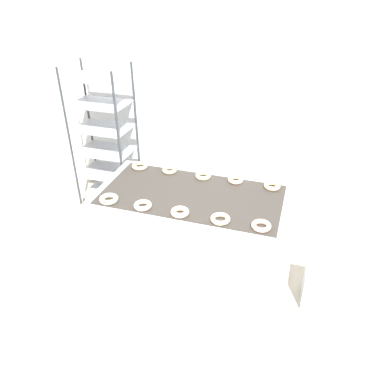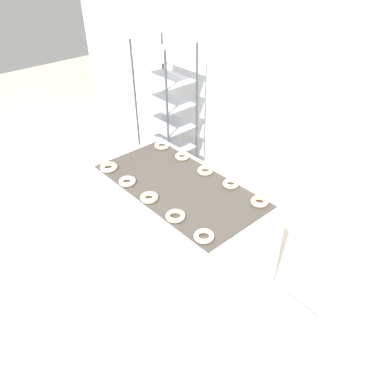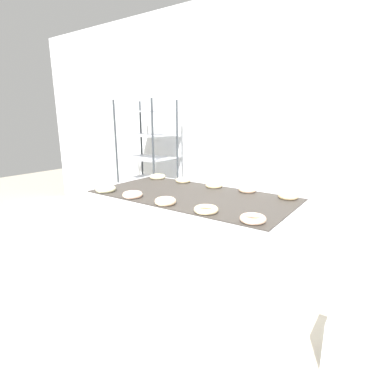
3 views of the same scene
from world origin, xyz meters
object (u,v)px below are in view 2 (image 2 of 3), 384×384
object	(u,v)px
donut_near_leftmost	(109,167)
donut_near_rightmost	(204,236)
donut_near_center	(149,197)
donut_far_left	(182,156)
donut_far_rightmost	(260,201)
baking_rack_cart	(166,113)
donut_near_left	(127,181)
donut_far_right	(231,184)
donut_far_center	(205,171)
fryer_machine	(180,227)
donut_far_leftmost	(162,145)
glaze_bin	(286,328)
donut_near_right	(176,216)

from	to	relation	value
donut_near_leftmost	donut_near_rightmost	distance (m)	1.22
donut_near_center	donut_far_left	bearing A→B (deg)	116.79
donut_far_rightmost	baking_rack_cart	bearing A→B (deg)	161.77
donut_near_left	donut_near_rightmost	size ratio (longest dim) A/B	0.98
donut_near_rightmost	donut_far_right	xyz separation A→B (m)	(-0.31, 0.61, 0.00)
baking_rack_cart	donut_far_center	world-z (taller)	baking_rack_cart
fryer_machine	donut_far_center	size ratio (longest dim) A/B	11.59
donut_near_left	donut_far_leftmost	distance (m)	0.68
fryer_machine	donut_near_left	xyz separation A→B (m)	(-0.31, -0.30, 0.49)
baking_rack_cart	glaze_bin	size ratio (longest dim) A/B	4.66
donut_near_center	donut_near_rightmost	distance (m)	0.62
donut_near_leftmost	donut_far_right	bearing A→B (deg)	34.22
donut_near_center	donut_far_right	bearing A→B (deg)	64.10
baking_rack_cart	glaze_bin	xyz separation A→B (m)	(2.53, -0.89, -0.70)
baking_rack_cart	donut_far_left	size ratio (longest dim) A/B	12.70
donut_far_rightmost	donut_far_right	bearing A→B (deg)	177.59
donut_near_center	donut_far_left	size ratio (longest dim) A/B	1.07
donut_near_left	donut_near_rightmost	xyz separation A→B (m)	(0.92, 0.01, -0.00)
donut_far_right	donut_far_center	bearing A→B (deg)	-177.04
glaze_bin	donut_far_center	size ratio (longest dim) A/B	2.63
baking_rack_cart	donut_near_leftmost	xyz separation A→B (m)	(0.73, -1.25, 0.09)
fryer_machine	donut_far_rightmost	distance (m)	0.84
fryer_machine	donut_near_left	size ratio (longest dim) A/B	11.23
donut_near_left	donut_far_center	distance (m)	0.68
glaze_bin	donut_near_center	distance (m)	1.48
donut_near_leftmost	donut_far_leftmost	size ratio (longest dim) A/B	1.04
donut_far_center	donut_far_leftmost	bearing A→B (deg)	179.28
donut_near_right	donut_far_center	bearing A→B (deg)	116.87
fryer_machine	donut_near_right	xyz separation A→B (m)	(0.31, -0.30, 0.49)
donut_near_leftmost	donut_near_right	distance (m)	0.92
donut_near_rightmost	donut_far_right	size ratio (longest dim) A/B	1.08
donut_near_leftmost	donut_far_center	distance (m)	0.86
donut_near_right	donut_near_rightmost	bearing A→B (deg)	0.80
donut_near_left	donut_far_right	distance (m)	0.87
donut_near_center	donut_far_right	distance (m)	0.69
donut_far_center	donut_near_leftmost	bearing A→B (deg)	-135.68
baking_rack_cart	donut_far_leftmost	size ratio (longest dim) A/B	11.48
donut_far_center	donut_far_right	size ratio (longest dim) A/B	1.03
fryer_machine	donut_far_left	distance (m)	0.66
glaze_bin	donut_far_left	world-z (taller)	donut_far_left
donut_far_right	donut_far_rightmost	world-z (taller)	same
baking_rack_cart	fryer_machine	bearing A→B (deg)	-35.22
baking_rack_cart	donut_far_center	size ratio (longest dim) A/B	12.26
donut_near_right	donut_far_leftmost	size ratio (longest dim) A/B	1.01
glaze_bin	fryer_machine	bearing A→B (deg)	-177.17
donut_near_rightmost	donut_far_center	bearing A→B (deg)	135.50
baking_rack_cart	donut_far_center	xyz separation A→B (m)	(1.35, -0.65, 0.09)
donut_near_left	donut_far_leftmost	bearing A→B (deg)	116.13
fryer_machine	donut_far_left	xyz separation A→B (m)	(-0.31, 0.31, 0.48)
baking_rack_cart	donut_near_leftmost	world-z (taller)	baking_rack_cart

